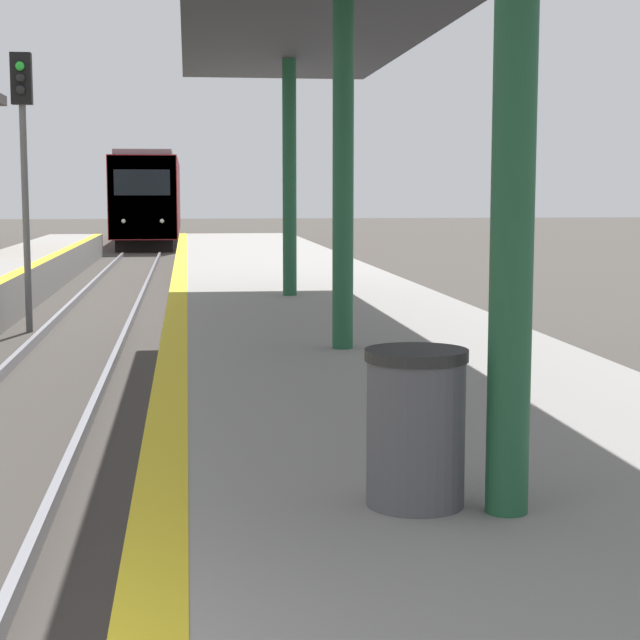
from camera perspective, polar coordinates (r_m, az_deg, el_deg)
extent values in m
cube|color=black|center=(53.71, -9.02, 4.36)|extent=(2.42, 16.30, 0.55)
cube|color=maroon|center=(53.67, -9.07, 6.52)|extent=(2.84, 18.11, 3.50)
cube|color=gold|center=(44.70, -9.46, 6.47)|extent=(2.79, 0.16, 3.43)
cube|color=black|center=(44.64, -9.48, 7.25)|extent=(2.27, 0.06, 1.05)
cube|color=slate|center=(53.69, -9.10, 8.51)|extent=(2.42, 17.21, 0.24)
sphere|color=white|center=(44.69, -10.44, 5.21)|extent=(0.18, 0.18, 0.18)
sphere|color=white|center=(44.63, -8.43, 5.25)|extent=(0.18, 0.18, 0.18)
cylinder|color=#595959|center=(19.89, -15.41, 5.18)|extent=(0.12, 0.12, 4.05)
cube|color=black|center=(19.99, -15.64, 12.29)|extent=(0.36, 0.20, 0.90)
sphere|color=green|center=(19.88, -15.72, 12.91)|extent=(0.16, 0.16, 0.16)
sphere|color=black|center=(19.86, -15.70, 12.33)|extent=(0.16, 0.16, 0.16)
sphere|color=black|center=(19.84, -15.68, 11.75)|extent=(0.16, 0.16, 0.16)
cylinder|color=#1E5133|center=(5.43, 10.30, 8.99)|extent=(0.22, 0.22, 3.70)
cylinder|color=#1E5133|center=(11.15, 1.24, 7.94)|extent=(0.22, 0.22, 3.70)
cylinder|color=#1E5133|center=(16.95, -1.64, 7.56)|extent=(0.22, 0.22, 3.70)
cylinder|color=#4C4C51|center=(5.63, 5.13, -6.03)|extent=(0.51, 0.51, 0.77)
cylinder|color=#262626|center=(5.56, 5.17, -1.87)|extent=(0.54, 0.54, 0.06)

